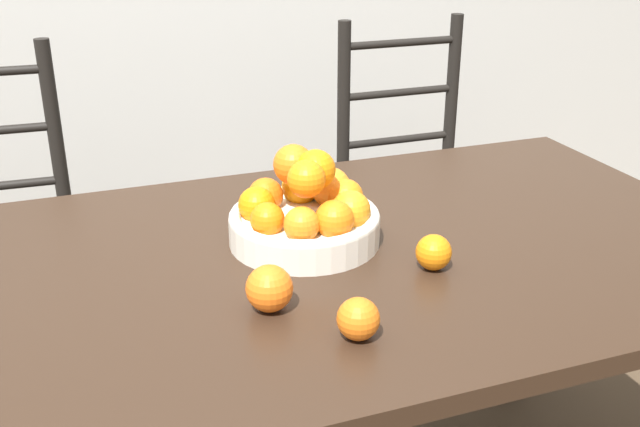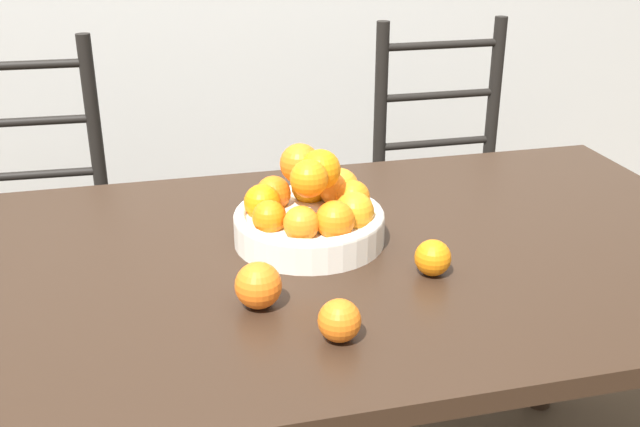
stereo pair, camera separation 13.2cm
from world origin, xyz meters
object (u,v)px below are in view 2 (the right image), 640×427
Objects in this scene: orange_loose_1 at (339,321)px; orange_loose_2 at (433,258)px; orange_loose_0 at (258,285)px; chair_left at (31,243)px; fruit_bowl at (311,212)px; chair_right at (449,202)px.

orange_loose_1 reaches higher than orange_loose_2.
orange_loose_0 is 1.12m from chair_left.
fruit_bowl is 0.28× the size of chair_left.
orange_loose_2 is 0.06× the size of chair_left.
fruit_bowl is 0.25m from orange_loose_2.
fruit_bowl reaches higher than orange_loose_2.
chair_left is at bearing 130.76° from orange_loose_2.
orange_loose_1 is at bearing -121.00° from chair_right.
chair_right is at bearing 2.61° from chair_left.
chair_right reaches higher than orange_loose_0.
fruit_bowl is 4.38× the size of orange_loose_1.
orange_loose_0 is at bearing -128.07° from chair_right.
chair_right is at bearing 58.90° from orange_loose_1.
chair_right is (1.24, 0.00, 0.00)m from chair_left.
orange_loose_0 is 1.26m from chair_right.
orange_loose_0 is (-0.14, -0.22, -0.02)m from fruit_bowl.
fruit_bowl is 3.75× the size of orange_loose_0.
chair_right is at bearing 50.15° from fruit_bowl.
fruit_bowl is 0.35m from orange_loose_1.
chair_right reaches higher than orange_loose_1.
orange_loose_0 is 1.17× the size of orange_loose_1.
orange_loose_2 is (0.17, -0.18, -0.03)m from fruit_bowl.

